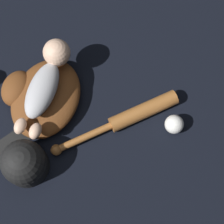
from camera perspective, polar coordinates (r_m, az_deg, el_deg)
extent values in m
plane|color=black|center=(1.46, -8.18, 0.38)|extent=(6.00, 6.00, 0.00)
ellipsoid|color=brown|center=(1.44, -10.04, 2.12)|extent=(0.36, 0.30, 0.09)
ellipsoid|color=brown|center=(1.48, -14.28, 3.51)|extent=(0.16, 0.13, 0.09)
ellipsoid|color=#B2B2B7|center=(1.36, -10.60, 3.31)|extent=(0.24, 0.13, 0.07)
sphere|color=beige|center=(1.40, -8.43, 8.95)|extent=(0.10, 0.10, 0.10)
ellipsoid|color=beige|center=(1.35, -13.80, -2.08)|extent=(0.07, 0.05, 0.04)
ellipsoid|color=beige|center=(1.34, -11.71, -2.81)|extent=(0.07, 0.05, 0.04)
cylinder|color=#9E602D|center=(1.42, 4.82, 0.17)|extent=(0.25, 0.21, 0.06)
cylinder|color=#9E602D|center=(1.39, -4.29, -3.91)|extent=(0.19, 0.16, 0.03)
sphere|color=brown|center=(1.39, -8.48, -5.75)|extent=(0.04, 0.04, 0.04)
sphere|color=white|center=(1.41, 9.46, -1.85)|extent=(0.07, 0.07, 0.07)
cylinder|color=black|center=(1.39, -12.99, -7.77)|extent=(0.16, 0.16, 0.07)
sphere|color=black|center=(1.35, -13.38, -7.43)|extent=(0.16, 0.16, 0.16)
cube|color=black|center=(1.46, -15.06, -4.43)|extent=(0.15, 0.12, 0.01)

